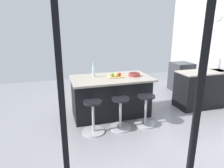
{
  "coord_description": "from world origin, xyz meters",
  "views": [
    {
      "loc": [
        1.37,
        3.95,
        2.02
      ],
      "look_at": [
        0.16,
        -0.07,
        0.78
      ],
      "focal_mm": 31.81,
      "sensor_mm": 36.0,
      "label": 1
    }
  ],
  "objects_px": {
    "stool_middle": "(120,114)",
    "apple_green": "(112,75)",
    "stool_by_window": "(146,111)",
    "stool_near_camera": "(93,118)",
    "kitchen_island": "(111,96)",
    "oven_range": "(181,77)",
    "apple_red": "(119,74)",
    "water_bottle": "(93,71)",
    "fruit_bowl": "(134,74)",
    "cutting_board": "(116,77)",
    "apple_yellow": "(116,75)"
  },
  "relations": [
    {
      "from": "oven_range",
      "to": "stool_middle",
      "type": "bearing_deg",
      "value": 34.15
    },
    {
      "from": "stool_near_camera",
      "to": "apple_green",
      "type": "xyz_separation_m",
      "value": [
        -0.57,
        -0.63,
        0.67
      ]
    },
    {
      "from": "water_bottle",
      "to": "fruit_bowl",
      "type": "relative_size",
      "value": 1.22
    },
    {
      "from": "cutting_board",
      "to": "apple_red",
      "type": "bearing_deg",
      "value": -173.82
    },
    {
      "from": "apple_green",
      "to": "stool_by_window",
      "type": "bearing_deg",
      "value": 130.61
    },
    {
      "from": "stool_by_window",
      "to": "apple_green",
      "type": "relative_size",
      "value": 7.63
    },
    {
      "from": "stool_middle",
      "to": "apple_green",
      "type": "xyz_separation_m",
      "value": [
        -0.02,
        -0.63,
        0.67
      ]
    },
    {
      "from": "apple_red",
      "to": "water_bottle",
      "type": "distance_m",
      "value": 0.58
    },
    {
      "from": "stool_middle",
      "to": "apple_green",
      "type": "distance_m",
      "value": 0.92
    },
    {
      "from": "oven_range",
      "to": "apple_green",
      "type": "height_order",
      "value": "apple_green"
    },
    {
      "from": "cutting_board",
      "to": "apple_yellow",
      "type": "xyz_separation_m",
      "value": [
        0.0,
        0.04,
        0.05
      ]
    },
    {
      "from": "oven_range",
      "to": "apple_red",
      "type": "relative_size",
      "value": 12.06
    },
    {
      "from": "water_bottle",
      "to": "oven_range",
      "type": "bearing_deg",
      "value": -161.45
    },
    {
      "from": "stool_middle",
      "to": "stool_near_camera",
      "type": "distance_m",
      "value": 0.56
    },
    {
      "from": "kitchen_island",
      "to": "apple_green",
      "type": "bearing_deg",
      "value": 107.89
    },
    {
      "from": "stool_by_window",
      "to": "cutting_board",
      "type": "relative_size",
      "value": 1.83
    },
    {
      "from": "apple_yellow",
      "to": "stool_by_window",
      "type": "bearing_deg",
      "value": 126.74
    },
    {
      "from": "oven_range",
      "to": "stool_middle",
      "type": "distance_m",
      "value": 3.26
    },
    {
      "from": "stool_middle",
      "to": "cutting_board",
      "type": "relative_size",
      "value": 1.83
    },
    {
      "from": "stool_by_window",
      "to": "water_bottle",
      "type": "distance_m",
      "value": 1.42
    },
    {
      "from": "kitchen_island",
      "to": "oven_range",
      "type": "bearing_deg",
      "value": -156.91
    },
    {
      "from": "kitchen_island",
      "to": "stool_middle",
      "type": "bearing_deg",
      "value": 90.0
    },
    {
      "from": "stool_by_window",
      "to": "stool_middle",
      "type": "bearing_deg",
      "value": 0.0
    },
    {
      "from": "apple_red",
      "to": "oven_range",
      "type": "bearing_deg",
      "value": -154.77
    },
    {
      "from": "apple_green",
      "to": "water_bottle",
      "type": "relative_size",
      "value": 0.28
    },
    {
      "from": "apple_yellow",
      "to": "kitchen_island",
      "type": "bearing_deg",
      "value": -35.83
    },
    {
      "from": "kitchen_island",
      "to": "apple_yellow",
      "type": "relative_size",
      "value": 22.8
    },
    {
      "from": "stool_near_camera",
      "to": "apple_yellow",
      "type": "xyz_separation_m",
      "value": [
        -0.66,
        -0.6,
        0.67
      ]
    },
    {
      "from": "stool_near_camera",
      "to": "apple_yellow",
      "type": "relative_size",
      "value": 8.48
    },
    {
      "from": "kitchen_island",
      "to": "cutting_board",
      "type": "height_order",
      "value": "cutting_board"
    },
    {
      "from": "kitchen_island",
      "to": "apple_green",
      "type": "relative_size",
      "value": 20.53
    },
    {
      "from": "cutting_board",
      "to": "apple_red",
      "type": "height_order",
      "value": "apple_red"
    },
    {
      "from": "oven_range",
      "to": "stool_middle",
      "type": "height_order",
      "value": "oven_range"
    },
    {
      "from": "stool_by_window",
      "to": "apple_green",
      "type": "xyz_separation_m",
      "value": [
        0.54,
        -0.63,
        0.67
      ]
    },
    {
      "from": "stool_near_camera",
      "to": "oven_range",
      "type": "bearing_deg",
      "value": -150.64
    },
    {
      "from": "stool_by_window",
      "to": "fruit_bowl",
      "type": "xyz_separation_m",
      "value": [
        0.02,
        -0.6,
        0.65
      ]
    },
    {
      "from": "apple_red",
      "to": "stool_middle",
      "type": "bearing_deg",
      "value": 73.57
    },
    {
      "from": "kitchen_island",
      "to": "water_bottle",
      "type": "bearing_deg",
      "value": -18.54
    },
    {
      "from": "oven_range",
      "to": "cutting_board",
      "type": "bearing_deg",
      "value": 24.67
    },
    {
      "from": "apple_yellow",
      "to": "apple_green",
      "type": "relative_size",
      "value": 0.9
    },
    {
      "from": "kitchen_island",
      "to": "water_bottle",
      "type": "distance_m",
      "value": 0.69
    },
    {
      "from": "stool_by_window",
      "to": "apple_red",
      "type": "distance_m",
      "value": 1.0
    },
    {
      "from": "stool_by_window",
      "to": "apple_red",
      "type": "xyz_separation_m",
      "value": [
        0.36,
        -0.65,
        0.66
      ]
    },
    {
      "from": "stool_near_camera",
      "to": "water_bottle",
      "type": "xyz_separation_m",
      "value": [
        -0.19,
        -0.8,
        0.73
      ]
    },
    {
      "from": "stool_by_window",
      "to": "stool_middle",
      "type": "xyz_separation_m",
      "value": [
        0.56,
        0.0,
        0.0
      ]
    },
    {
      "from": "kitchen_island",
      "to": "apple_green",
      "type": "height_order",
      "value": "apple_green"
    },
    {
      "from": "stool_near_camera",
      "to": "apple_yellow",
      "type": "distance_m",
      "value": 1.12
    },
    {
      "from": "stool_middle",
      "to": "fruit_bowl",
      "type": "distance_m",
      "value": 1.03
    },
    {
      "from": "stool_near_camera",
      "to": "apple_green",
      "type": "bearing_deg",
      "value": -132.3
    },
    {
      "from": "apple_yellow",
      "to": "apple_red",
      "type": "bearing_deg",
      "value": -153.1
    }
  ]
}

